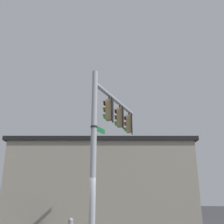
% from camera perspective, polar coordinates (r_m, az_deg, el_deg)
% --- Properties ---
extents(signal_pole, '(0.26, 0.26, 7.29)m').
position_cam_1_polar(signal_pole, '(11.14, -4.08, -8.25)').
color(signal_pole, '#ADB2B7').
rests_on(signal_pole, ground).
extents(mast_arm, '(4.95, 1.42, 0.21)m').
position_cam_1_polar(mast_arm, '(14.15, 0.92, 2.45)').
color(mast_arm, '#ADB2B7').
extents(traffic_light_nearest_pole, '(0.54, 0.49, 1.31)m').
position_cam_1_polar(traffic_light_nearest_pole, '(13.07, -0.75, 0.45)').
color(traffic_light_nearest_pole, black).
extents(traffic_light_mid_inner, '(0.54, 0.49, 1.31)m').
position_cam_1_polar(traffic_light_mid_inner, '(14.36, 1.65, -1.21)').
color(traffic_light_mid_inner, black).
extents(traffic_light_mid_outer, '(0.54, 0.49, 1.31)m').
position_cam_1_polar(traffic_light_mid_outer, '(15.67, 3.65, -2.60)').
color(traffic_light_mid_outer, black).
extents(street_name_sign, '(1.21, 0.42, 0.22)m').
position_cam_1_polar(street_name_sign, '(11.61, -3.30, -3.60)').
color(street_name_sign, '#147238').
extents(storefront_building, '(10.58, 14.80, 5.77)m').
position_cam_1_polar(storefront_building, '(21.84, -2.15, -14.87)').
color(storefront_building, '#A89E89').
rests_on(storefront_building, ground).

